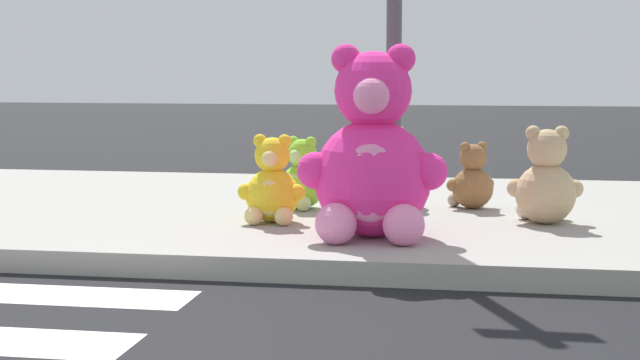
{
  "coord_description": "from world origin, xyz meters",
  "views": [
    {
      "loc": [
        1.65,
        -2.49,
        1.27
      ],
      "look_at": [
        0.61,
        3.6,
        0.55
      ],
      "focal_mm": 54.49,
      "sensor_mm": 36.0,
      "label": 1
    }
  ],
  "objects_px": {
    "plush_white": "(395,174)",
    "plush_lime": "(301,180)",
    "plush_brown": "(472,182)",
    "plush_yellow": "(272,187)",
    "plush_tan": "(546,184)",
    "plush_pink_large": "(372,161)"
  },
  "relations": [
    {
      "from": "plush_white",
      "to": "plush_lime",
      "type": "xyz_separation_m",
      "value": [
        -0.73,
        -0.23,
        -0.03
      ]
    },
    {
      "from": "plush_brown",
      "to": "plush_yellow",
      "type": "xyz_separation_m",
      "value": [
        -1.41,
        -0.97,
        0.04
      ]
    },
    {
      "from": "plush_lime",
      "to": "plush_yellow",
      "type": "relative_size",
      "value": 0.9
    },
    {
      "from": "plush_tan",
      "to": "plush_yellow",
      "type": "relative_size",
      "value": 1.1
    },
    {
      "from": "plush_brown",
      "to": "plush_tan",
      "type": "height_order",
      "value": "plush_tan"
    },
    {
      "from": "plush_brown",
      "to": "plush_tan",
      "type": "bearing_deg",
      "value": -51.25
    },
    {
      "from": "plush_white",
      "to": "plush_lime",
      "type": "relative_size",
      "value": 1.14
    },
    {
      "from": "plush_pink_large",
      "to": "plush_tan",
      "type": "distance_m",
      "value": 1.43
    },
    {
      "from": "plush_lime",
      "to": "plush_brown",
      "type": "distance_m",
      "value": 1.36
    },
    {
      "from": "plush_white",
      "to": "plush_lime",
      "type": "bearing_deg",
      "value": -162.35
    },
    {
      "from": "plush_tan",
      "to": "plush_pink_large",
      "type": "bearing_deg",
      "value": -145.72
    },
    {
      "from": "plush_brown",
      "to": "plush_yellow",
      "type": "relative_size",
      "value": 0.83
    },
    {
      "from": "plush_lime",
      "to": "plush_tan",
      "type": "height_order",
      "value": "plush_tan"
    },
    {
      "from": "plush_white",
      "to": "plush_yellow",
      "type": "bearing_deg",
      "value": -130.16
    },
    {
      "from": "plush_tan",
      "to": "plush_yellow",
      "type": "distance_m",
      "value": 1.97
    },
    {
      "from": "plush_lime",
      "to": "plush_yellow",
      "type": "distance_m",
      "value": 0.72
    },
    {
      "from": "plush_brown",
      "to": "plush_pink_large",
      "type": "bearing_deg",
      "value": -113.37
    },
    {
      "from": "plush_brown",
      "to": "plush_yellow",
      "type": "bearing_deg",
      "value": -145.67
    },
    {
      "from": "plush_lime",
      "to": "plush_brown",
      "type": "bearing_deg",
      "value": 10.5
    },
    {
      "from": "plush_lime",
      "to": "plush_yellow",
      "type": "bearing_deg",
      "value": -95.99
    },
    {
      "from": "plush_pink_large",
      "to": "plush_lime",
      "type": "distance_m",
      "value": 1.43
    },
    {
      "from": "plush_lime",
      "to": "plush_brown",
      "type": "relative_size",
      "value": 1.08
    }
  ]
}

